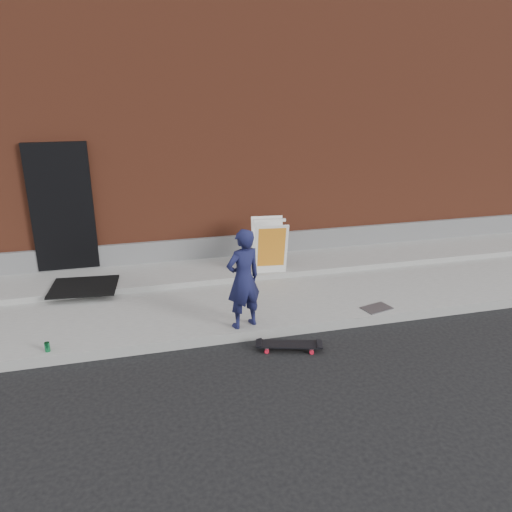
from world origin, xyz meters
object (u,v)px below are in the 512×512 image
object	(u,v)px
child	(243,279)
pizza_sign	(270,246)
skateboard	(289,345)
soda_can	(47,347)

from	to	relation	value
child	pizza_sign	bearing A→B (deg)	-135.01
child	skateboard	distance (m)	1.10
child	soda_can	size ratio (longest dim) A/B	11.45
skateboard	child	bearing A→B (deg)	130.63
skateboard	pizza_sign	distance (m)	2.48
pizza_sign	soda_can	size ratio (longest dim) A/B	7.54
child	soda_can	bearing A→B (deg)	-17.01
child	soda_can	world-z (taller)	child
pizza_sign	soda_can	bearing A→B (deg)	-152.47
child	skateboard	xyz separation A→B (m)	(0.50, -0.58, -0.79)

